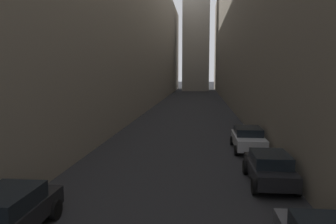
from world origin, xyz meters
TOP-DOWN VIEW (x-y plane):
  - ground_plane at (0.00, 48.00)m, footprint 264.00×264.00m
  - building_block_left at (-10.94, 50.00)m, footprint 10.87×108.00m
  - building_block_right at (10.60, 50.00)m, footprint 10.21×108.00m
  - parked_car_left_second at (-4.40, 11.58)m, footprint 1.92×4.46m
  - parked_car_right_third at (4.40, 17.36)m, footprint 1.90×4.08m
  - parked_car_right_far at (4.40, 23.82)m, footprint 2.00×4.09m

SIDE VIEW (x-z plane):
  - ground_plane at x=0.00m, z-range 0.00..0.00m
  - parked_car_right_far at x=4.40m, z-range 0.04..1.50m
  - parked_car_right_third at x=4.40m, z-range 0.04..1.49m
  - parked_car_left_second at x=-4.40m, z-range 0.04..1.52m
  - building_block_left at x=-10.94m, z-range 0.00..22.14m
  - building_block_right at x=10.60m, z-range 0.00..24.55m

